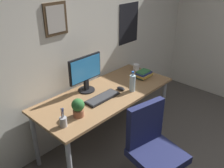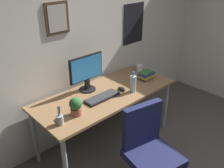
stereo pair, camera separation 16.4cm
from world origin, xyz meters
name	(u,v)px [view 2 (the right image)]	position (x,y,z in m)	size (l,w,h in m)	color
wall_back	(91,37)	(0.00, 2.15, 1.30)	(4.40, 0.10, 2.60)	silver
desk	(106,98)	(-0.16, 1.70, 0.68)	(1.75, 0.74, 0.75)	#936D47
office_chair	(148,148)	(-0.33, 0.90, 0.53)	(0.58, 0.58, 0.95)	#1E234C
monitor	(86,71)	(-0.28, 1.91, 0.99)	(0.46, 0.20, 0.43)	black
keyboard	(102,97)	(-0.28, 1.63, 0.76)	(0.43, 0.15, 0.03)	black
computer_mouse	(122,89)	(0.02, 1.62, 0.77)	(0.06, 0.11, 0.04)	black
water_bottle	(133,83)	(0.09, 1.50, 0.85)	(0.07, 0.07, 0.25)	silver
coffee_mug_near	(140,68)	(0.62, 1.86, 0.79)	(0.12, 0.09, 0.09)	white
potted_plant	(76,106)	(-0.69, 1.56, 0.85)	(0.13, 0.13, 0.19)	brown
pen_cup	(60,119)	(-0.90, 1.54, 0.80)	(0.07, 0.07, 0.20)	#9EA0A5
book_stack_left	(146,75)	(0.48, 1.63, 0.80)	(0.21, 0.17, 0.10)	#26727A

